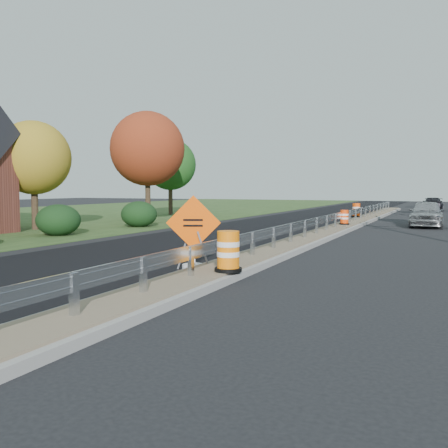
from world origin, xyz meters
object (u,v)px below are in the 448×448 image
at_px(car_dark_far, 433,204).
at_px(barrel_median_far, 356,210).
at_px(barrel_median_near, 228,252).
at_px(caution_sign, 194,252).
at_px(barrel_median_mid, 344,218).
at_px(car_silver, 426,214).

bearing_deg(car_dark_far, barrel_median_far, 72.47).
relative_size(barrel_median_near, car_dark_far, 0.22).
relative_size(caution_sign, car_dark_far, 0.46).
distance_m(caution_sign, car_dark_far, 41.96).
bearing_deg(car_dark_far, caution_sign, 79.47).
height_order(barrel_median_near, barrel_median_mid, barrel_median_near).
height_order(caution_sign, barrel_median_mid, caution_sign).
bearing_deg(car_dark_far, barrel_median_near, 81.57).
xyz_separation_m(caution_sign, barrel_median_far, (0.37, 23.53, 0.16)).
relative_size(barrel_median_mid, car_dark_far, 0.18).
distance_m(barrel_median_near, barrel_median_mid, 16.97).
height_order(barrel_median_near, barrel_median_far, barrel_median_near).
relative_size(barrel_median_mid, barrel_median_far, 0.85).
xyz_separation_m(barrel_median_near, car_dark_far, (3.25, 42.62, -0.06)).
relative_size(caution_sign, barrel_median_near, 2.08).
distance_m(barrel_median_near, car_dark_far, 42.75).
height_order(barrel_median_mid, car_silver, car_silver).
distance_m(barrel_median_mid, barrel_median_far, 7.53).
height_order(barrel_median_mid, car_dark_far, car_dark_far).
height_order(caution_sign, car_silver, caution_sign).
height_order(caution_sign, car_dark_far, caution_sign).
xyz_separation_m(barrel_median_mid, car_dark_far, (3.71, 25.66, 0.03)).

